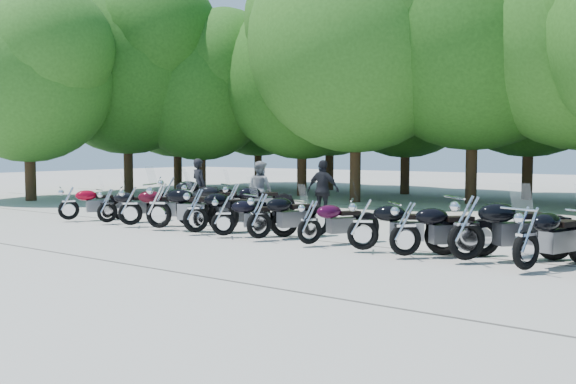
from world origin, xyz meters
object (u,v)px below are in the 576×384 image
Objects in this scene: motorcycle_5 at (223,214)px; motorcycle_8 at (363,222)px; motorcycle_0 at (69,202)px; motorcycle_4 at (196,209)px; motorcycle_6 at (259,214)px; motorcycle_2 at (130,204)px; motorcycle_10 at (467,225)px; motorcycle_15 at (233,200)px; motorcycle_13 at (169,194)px; motorcycle_3 at (159,204)px; rider_2 at (323,190)px; motorcycle_9 at (405,227)px; rider_0 at (199,185)px; motorcycle_11 at (526,236)px; motorcycle_7 at (309,221)px; motorcycle_1 at (107,204)px; motorcycle_14 at (191,198)px; rider_1 at (260,189)px.

motorcycle_5 is 0.91× the size of motorcycle_8.
motorcycle_4 is (4.98, 0.14, 0.07)m from motorcycle_0.
motorcycle_6 reaches higher than motorcycle_5.
motorcycle_2 is at bearing 64.43° from motorcycle_8.
motorcycle_10 is 8.24m from motorcycle_15.
motorcycle_6 is 6.22m from motorcycle_13.
motorcycle_8 is (5.98, 0.04, -0.07)m from motorcycle_3.
motorcycle_8 is at bearing 128.88° from rider_2.
motorcycle_9 is 1.23× the size of rider_0.
motorcycle_3 reaches higher than motorcycle_11.
motorcycle_7 is 0.91× the size of motorcycle_9.
motorcycle_2 is 1.01× the size of motorcycle_6.
motorcycle_5 is 5.35m from motorcycle_13.
motorcycle_3 reaches higher than motorcycle_1.
motorcycle_1 is 1.00× the size of motorcycle_5.
motorcycle_1 is 0.90× the size of motorcycle_8.
motorcycle_11 is at bearing -149.90° from motorcycle_0.
motorcycle_3 is at bearing 64.66° from motorcycle_8.
motorcycle_5 is at bearing 29.04° from motorcycle_6.
rider_2 is (-7.03, 4.73, 0.25)m from motorcycle_11.
rider_0 is at bearing -10.73° from motorcycle_6.
motorcycle_4 is at bearing -164.20° from motorcycle_14.
rider_2 is at bearing 14.25° from motorcycle_8.
motorcycle_14 is at bearing 7.00° from motorcycle_11.
motorcycle_7 is at bearing -150.90° from motorcycle_4.
motorcycle_2 is 0.97× the size of motorcycle_4.
motorcycle_15 is 1.26× the size of rider_2.
motorcycle_10 is (5.87, 0.09, 0.15)m from motorcycle_5.
motorcycle_10 is at bearing -126.41° from motorcycle_9.
motorcycle_15 is at bearing 3.84° from motorcycle_11.
motorcycle_7 is at bearing 166.28° from rider_0.
motorcycle_5 is 4.29m from motorcycle_14.
motorcycle_6 reaches higher than motorcycle_0.
motorcycle_1 is 1.15× the size of rider_1.
motorcycle_10 reaches higher than motorcycle_4.
motorcycle_0 is at bearing 30.42° from motorcycle_1.
motorcycle_8 is 0.99× the size of motorcycle_14.
motorcycle_3 is at bearing -147.21° from motorcycle_0.
rider_1 reaches higher than motorcycle_5.
motorcycle_6 is 0.98× the size of motorcycle_14.
motorcycle_0 is 1.02× the size of motorcycle_7.
motorcycle_6 is 4.60m from rider_2.
motorcycle_3 is 2.77m from motorcycle_14.
motorcycle_1 is at bearing 43.36° from motorcycle_10.
motorcycle_5 is 2.41m from motorcycle_7.
motorcycle_4 is 2.85m from motorcycle_15.
motorcycle_11 is 9.87m from rider_1.
motorcycle_13 is at bearing -20.39° from motorcycle_2.
motorcycle_4 is at bearing -160.44° from motorcycle_1.
rider_2 reaches higher than rider_1.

